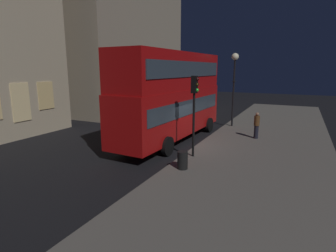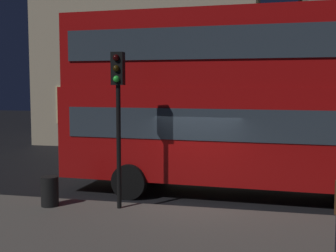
{
  "view_description": "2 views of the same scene",
  "coord_description": "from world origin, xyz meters",
  "px_view_note": "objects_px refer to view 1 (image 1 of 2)",
  "views": [
    {
      "loc": [
        -14.56,
        -6.08,
        4.58
      ],
      "look_at": [
        -0.39,
        0.85,
        1.24
      ],
      "focal_mm": 28.99,
      "sensor_mm": 36.0,
      "label": 1
    },
    {
      "loc": [
        2.06,
        -12.48,
        3.42
      ],
      "look_at": [
        -1.03,
        0.79,
        2.15
      ],
      "focal_mm": 48.14,
      "sensor_mm": 36.0,
      "label": 2
    }
  ],
  "objects_px": {
    "traffic_light_far_side": "(188,85)",
    "pedestrian": "(257,125)",
    "traffic_light_near_kerb": "(194,99)",
    "litter_bin": "(183,160)",
    "street_lamp": "(234,72)",
    "double_decker_bus": "(172,93)"
  },
  "relations": [
    {
      "from": "litter_bin",
      "to": "double_decker_bus",
      "type": "bearing_deg",
      "value": 30.6
    },
    {
      "from": "traffic_light_near_kerb",
      "to": "street_lamp",
      "type": "xyz_separation_m",
      "value": [
        8.54,
        -0.03,
        1.27
      ]
    },
    {
      "from": "traffic_light_near_kerb",
      "to": "litter_bin",
      "type": "relative_size",
      "value": 5.13
    },
    {
      "from": "traffic_light_near_kerb",
      "to": "traffic_light_far_side",
      "type": "relative_size",
      "value": 0.97
    },
    {
      "from": "traffic_light_near_kerb",
      "to": "traffic_light_far_side",
      "type": "distance_m",
      "value": 13.97
    },
    {
      "from": "traffic_light_far_side",
      "to": "litter_bin",
      "type": "relative_size",
      "value": 5.26
    },
    {
      "from": "traffic_light_far_side",
      "to": "pedestrian",
      "type": "bearing_deg",
      "value": 62.11
    },
    {
      "from": "litter_bin",
      "to": "street_lamp",
      "type": "bearing_deg",
      "value": 0.97
    },
    {
      "from": "traffic_light_near_kerb",
      "to": "double_decker_bus",
      "type": "bearing_deg",
      "value": 41.15
    },
    {
      "from": "double_decker_bus",
      "to": "pedestrian",
      "type": "distance_m",
      "value": 5.9
    },
    {
      "from": "traffic_light_near_kerb",
      "to": "pedestrian",
      "type": "bearing_deg",
      "value": -25.77
    },
    {
      "from": "street_lamp",
      "to": "pedestrian",
      "type": "relative_size",
      "value": 3.28
    },
    {
      "from": "double_decker_bus",
      "to": "litter_bin",
      "type": "distance_m",
      "value": 5.98
    },
    {
      "from": "traffic_light_near_kerb",
      "to": "litter_bin",
      "type": "height_order",
      "value": "traffic_light_near_kerb"
    },
    {
      "from": "traffic_light_near_kerb",
      "to": "litter_bin",
      "type": "xyz_separation_m",
      "value": [
        -1.91,
        -0.2,
        -2.56
      ]
    },
    {
      "from": "traffic_light_near_kerb",
      "to": "litter_bin",
      "type": "distance_m",
      "value": 3.2
    },
    {
      "from": "double_decker_bus",
      "to": "street_lamp",
      "type": "height_order",
      "value": "street_lamp"
    },
    {
      "from": "traffic_light_near_kerb",
      "to": "pedestrian",
      "type": "relative_size",
      "value": 2.4
    },
    {
      "from": "double_decker_bus",
      "to": "traffic_light_far_side",
      "type": "distance_m",
      "value": 10.53
    },
    {
      "from": "traffic_light_far_side",
      "to": "traffic_light_near_kerb",
      "type": "bearing_deg",
      "value": 39.18
    },
    {
      "from": "pedestrian",
      "to": "litter_bin",
      "type": "distance_m",
      "value": 7.52
    },
    {
      "from": "traffic_light_far_side",
      "to": "litter_bin",
      "type": "bearing_deg",
      "value": 37.11
    }
  ]
}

